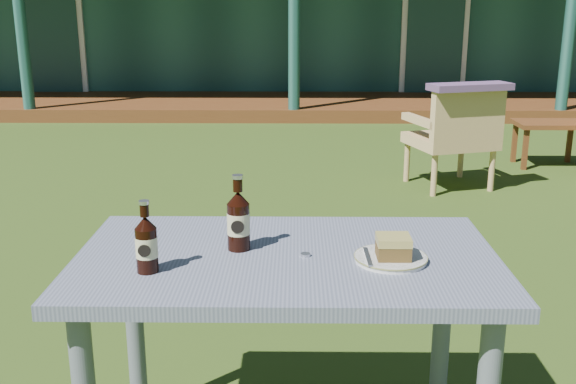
{
  "coord_description": "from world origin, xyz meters",
  "views": [
    {
      "loc": [
        0.03,
        -3.4,
        1.41
      ],
      "look_at": [
        0.0,
        -1.3,
        0.82
      ],
      "focal_mm": 42.0,
      "sensor_mm": 36.0,
      "label": 1
    }
  ],
  "objects_px": {
    "armchair_left": "(456,133)",
    "cola_bottle_far": "(146,244)",
    "plate": "(391,258)",
    "cola_bottle_near": "(238,220)",
    "cafe_table": "(287,287)",
    "cake_slice": "(393,247)",
    "side_table": "(550,128)"
  },
  "relations": [
    {
      "from": "armchair_left",
      "to": "side_table",
      "type": "height_order",
      "value": "armchair_left"
    },
    {
      "from": "plate",
      "to": "side_table",
      "type": "distance_m",
      "value": 4.64
    },
    {
      "from": "plate",
      "to": "cola_bottle_near",
      "type": "bearing_deg",
      "value": 168.5
    },
    {
      "from": "plate",
      "to": "cola_bottle_near",
      "type": "distance_m",
      "value": 0.44
    },
    {
      "from": "cafe_table",
      "to": "side_table",
      "type": "bearing_deg",
      "value": 61.1
    },
    {
      "from": "plate",
      "to": "cafe_table",
      "type": "bearing_deg",
      "value": 170.65
    },
    {
      "from": "cafe_table",
      "to": "plate",
      "type": "xyz_separation_m",
      "value": [
        0.29,
        -0.05,
        0.11
      ]
    },
    {
      "from": "plate",
      "to": "cake_slice",
      "type": "distance_m",
      "value": 0.04
    },
    {
      "from": "cola_bottle_near",
      "to": "cola_bottle_far",
      "type": "distance_m",
      "value": 0.29
    },
    {
      "from": "cake_slice",
      "to": "side_table",
      "type": "xyz_separation_m",
      "value": [
        1.98,
        4.18,
        -0.42
      ]
    },
    {
      "from": "cake_slice",
      "to": "cola_bottle_far",
      "type": "bearing_deg",
      "value": -173.44
    },
    {
      "from": "cake_slice",
      "to": "armchair_left",
      "type": "bearing_deg",
      "value": 74.14
    },
    {
      "from": "cola_bottle_near",
      "to": "cake_slice",
      "type": "bearing_deg",
      "value": -12.57
    },
    {
      "from": "cafe_table",
      "to": "armchair_left",
      "type": "relative_size",
      "value": 1.51
    },
    {
      "from": "cake_slice",
      "to": "cola_bottle_near",
      "type": "relative_size",
      "value": 0.41
    },
    {
      "from": "cake_slice",
      "to": "cola_bottle_near",
      "type": "height_order",
      "value": "cola_bottle_near"
    },
    {
      "from": "cake_slice",
      "to": "cola_bottle_far",
      "type": "distance_m",
      "value": 0.67
    },
    {
      "from": "plate",
      "to": "cake_slice",
      "type": "bearing_deg",
      "value": -63.86
    },
    {
      "from": "plate",
      "to": "cola_bottle_near",
      "type": "xyz_separation_m",
      "value": [
        -0.43,
        0.09,
        0.08
      ]
    },
    {
      "from": "cafe_table",
      "to": "cola_bottle_near",
      "type": "xyz_separation_m",
      "value": [
        -0.14,
        0.04,
        0.19
      ]
    },
    {
      "from": "armchair_left",
      "to": "cola_bottle_near",
      "type": "bearing_deg",
      "value": -112.96
    },
    {
      "from": "cafe_table",
      "to": "side_table",
      "type": "height_order",
      "value": "cafe_table"
    },
    {
      "from": "armchair_left",
      "to": "plate",
      "type": "bearing_deg",
      "value": -105.97
    },
    {
      "from": "cafe_table",
      "to": "side_table",
      "type": "distance_m",
      "value": 4.72
    },
    {
      "from": "armchair_left",
      "to": "cola_bottle_far",
      "type": "bearing_deg",
      "value": -115.1
    },
    {
      "from": "cafe_table",
      "to": "cola_bottle_far",
      "type": "distance_m",
      "value": 0.43
    },
    {
      "from": "cake_slice",
      "to": "side_table",
      "type": "relative_size",
      "value": 0.15
    },
    {
      "from": "cafe_table",
      "to": "cola_bottle_near",
      "type": "relative_size",
      "value": 5.39
    },
    {
      "from": "cafe_table",
      "to": "cola_bottle_far",
      "type": "height_order",
      "value": "cola_bottle_far"
    },
    {
      "from": "cafe_table",
      "to": "side_table",
      "type": "relative_size",
      "value": 2.0
    },
    {
      "from": "cafe_table",
      "to": "cola_bottle_far",
      "type": "bearing_deg",
      "value": -160.14
    },
    {
      "from": "cola_bottle_near",
      "to": "armchair_left",
      "type": "relative_size",
      "value": 0.28
    }
  ]
}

